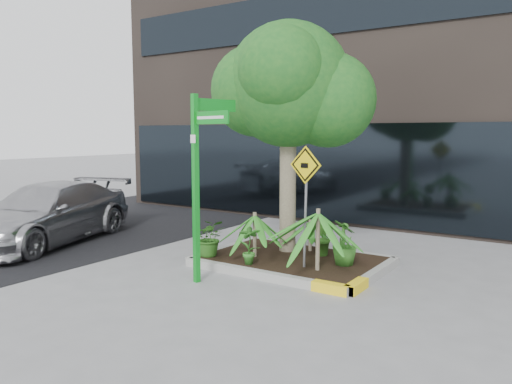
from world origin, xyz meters
The scene contains 14 objects.
ground centered at (0.00, 0.00, 0.00)m, with size 80.00×80.00×0.00m, color gray.
asphalt_road centered at (-6.50, 0.00, 0.01)m, with size 7.00×80.00×0.01m, color black.
planter centered at (0.23, 0.27, 0.10)m, with size 3.35×2.36×0.15m.
tree centered at (-0.16, 0.74, 3.37)m, with size 3.07×2.73×4.61m.
palm_front centered at (0.98, -0.22, 1.13)m, with size 1.18×1.18×1.31m.
palm_left centered at (-0.42, -0.04, 0.93)m, with size 0.95×0.95×1.05m.
palm_back centered at (0.23, 0.95, 0.73)m, with size 0.70×0.70×0.77m.
parked_car centered at (-5.33, -1.07, 0.67)m, with size 1.86×4.59×1.33m, color #A9A8AD.
shrub_a centered at (-1.15, -0.47, 0.51)m, with size 0.64×0.64×0.71m, color #275819.
shrub_b centered at (1.21, 0.36, 0.54)m, with size 0.44×0.44×0.79m, color #2D6A1F.
shrub_c centered at (-0.19, -0.55, 0.50)m, with size 0.37×0.37×0.71m, color #307624.
shrub_d centered at (0.61, 0.70, 0.51)m, with size 0.39×0.39×0.71m, color #2D641D.
street_sign_post centered at (-0.53, -1.46, 1.90)m, with size 0.89×1.04×3.08m.
cattle_sign centered at (0.70, -0.17, 1.57)m, with size 0.64×0.13×2.09m.
Camera 1 is at (4.68, -7.65, 2.47)m, focal length 35.00 mm.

